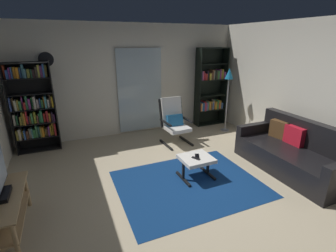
# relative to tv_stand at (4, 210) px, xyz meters

# --- Properties ---
(ground_plane) EXTENTS (7.02, 7.02, 0.00)m
(ground_plane) POSITION_rel_tv_stand_xyz_m (2.36, -0.06, -0.34)
(ground_plane) COLOR #C0AF8E
(wall_back) EXTENTS (5.60, 0.06, 2.60)m
(wall_back) POSITION_rel_tv_stand_xyz_m (2.36, 2.84, 0.96)
(wall_back) COLOR silver
(wall_back) RESTS_ON ground
(wall_right) EXTENTS (0.06, 6.00, 2.60)m
(wall_right) POSITION_rel_tv_stand_xyz_m (5.06, -0.06, 0.96)
(wall_right) COLOR silver
(wall_right) RESTS_ON ground
(glass_door_panel) EXTENTS (1.10, 0.01, 2.00)m
(glass_door_panel) POSITION_rel_tv_stand_xyz_m (2.54, 2.77, 0.71)
(glass_door_panel) COLOR silver
(area_rug) EXTENTS (2.26, 1.78, 0.01)m
(area_rug) POSITION_rel_tv_stand_xyz_m (2.51, 0.11, -0.34)
(area_rug) COLOR navy
(area_rug) RESTS_ON ground
(tv_stand) EXTENTS (0.45, 1.13, 0.52)m
(tv_stand) POSITION_rel_tv_stand_xyz_m (0.00, 0.00, 0.00)
(tv_stand) COLOR tan
(tv_stand) RESTS_ON ground
(bookshelf_near_tv) EXTENTS (0.83, 0.30, 1.83)m
(bookshelf_near_tv) POSITION_rel_tv_stand_xyz_m (0.21, 2.55, 0.59)
(bookshelf_near_tv) COLOR black
(bookshelf_near_tv) RESTS_ON ground
(bookshelf_near_sofa) EXTENTS (0.83, 0.30, 2.05)m
(bookshelf_near_sofa) POSITION_rel_tv_stand_xyz_m (4.45, 2.64, 0.65)
(bookshelf_near_sofa) COLOR black
(bookshelf_near_sofa) RESTS_ON ground
(leather_sofa) EXTENTS (0.89, 1.97, 0.88)m
(leather_sofa) POSITION_rel_tv_stand_xyz_m (4.45, -0.18, -0.03)
(leather_sofa) COLOR black
(leather_sofa) RESTS_ON ground
(lounge_armchair) EXTENTS (0.60, 0.68, 1.02)m
(lounge_armchair) POSITION_rel_tv_stand_xyz_m (3.01, 1.79, 0.19)
(lounge_armchair) COLOR black
(lounge_armchair) RESTS_ON ground
(ottoman) EXTENTS (0.53, 0.49, 0.38)m
(ottoman) POSITION_rel_tv_stand_xyz_m (2.71, 0.25, -0.03)
(ottoman) COLOR white
(ottoman) RESTS_ON ground
(tv_remote) EXTENTS (0.10, 0.15, 0.02)m
(tv_remote) POSITION_rel_tv_stand_xyz_m (2.67, 0.20, 0.05)
(tv_remote) COLOR black
(tv_remote) RESTS_ON ottoman
(cell_phone) EXTENTS (0.12, 0.16, 0.01)m
(cell_phone) POSITION_rel_tv_stand_xyz_m (2.74, 0.28, 0.04)
(cell_phone) COLOR black
(cell_phone) RESTS_ON ottoman
(floor_lamp_by_shelf) EXTENTS (0.22, 0.22, 1.59)m
(floor_lamp_by_shelf) POSITION_rel_tv_stand_xyz_m (4.54, 1.97, 0.96)
(floor_lamp_by_shelf) COLOR #A5A5AD
(floor_lamp_by_shelf) RESTS_ON ground
(wall_clock) EXTENTS (0.29, 0.03, 0.29)m
(wall_clock) POSITION_rel_tv_stand_xyz_m (0.57, 2.76, 1.51)
(wall_clock) COLOR silver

